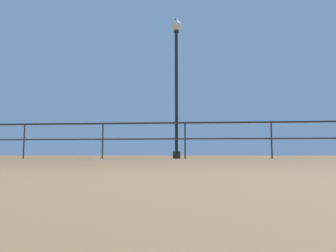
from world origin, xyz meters
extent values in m
plane|color=brown|center=(0.00, 0.00, 0.00)|extent=(60.00, 60.00, 0.00)
cube|color=#322824|center=(0.00, 7.78, 1.08)|extent=(25.43, 0.05, 0.05)
cube|color=#322824|center=(0.00, 7.78, 0.59)|extent=(25.43, 0.04, 0.04)
cylinder|color=#322824|center=(-5.09, 7.78, 0.54)|extent=(0.04, 0.04, 1.08)
cylinder|color=#322824|center=(-2.54, 7.78, 0.54)|extent=(0.04, 0.04, 1.08)
cylinder|color=#322824|center=(0.00, 7.78, 0.54)|extent=(0.04, 0.04, 1.08)
cylinder|color=#322824|center=(2.54, 7.78, 0.54)|extent=(0.04, 0.04, 1.08)
cylinder|color=black|center=(-0.27, 7.98, 0.11)|extent=(0.23, 0.23, 0.22)
cylinder|color=black|center=(-0.27, 7.98, 2.11)|extent=(0.10, 0.10, 3.78)
cylinder|color=black|center=(-0.27, 7.98, 4.03)|extent=(0.16, 0.16, 0.06)
sphere|color=silver|center=(-0.27, 7.98, 4.23)|extent=(0.33, 0.33, 0.33)
cone|color=black|center=(-0.27, 7.98, 4.44)|extent=(0.12, 0.12, 0.10)
camera|label=1|loc=(0.31, -1.44, 0.14)|focal=32.73mm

